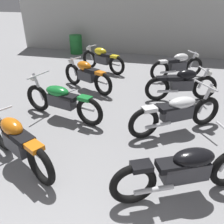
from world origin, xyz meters
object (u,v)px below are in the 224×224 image
object	(u,v)px
motorcycle_left_row_2	(61,100)
motorcycle_right_row_3	(182,84)
oil_drum	(76,44)
motorcycle_left_row_3	(87,75)
motorcycle_left_row_4	(102,59)
motorcycle_right_row_1	(186,170)
motorcycle_left_row_1	(17,142)
motorcycle_right_row_2	(177,112)
motorcycle_right_row_4	(178,65)

from	to	relation	value
motorcycle_left_row_2	motorcycle_right_row_3	size ratio (longest dim) A/B	1.12
oil_drum	motorcycle_left_row_3	bearing A→B (deg)	-64.25
oil_drum	motorcycle_left_row_4	bearing A→B (deg)	-49.78
motorcycle_right_row_1	oil_drum	distance (m)	8.95
motorcycle_left_row_2	motorcycle_right_row_1	bearing A→B (deg)	-32.59
motorcycle_left_row_1	motorcycle_right_row_1	size ratio (longest dim) A/B	0.90
motorcycle_left_row_1	motorcycle_right_row_3	xyz separation A→B (m)	(2.69, 3.38, 0.00)
motorcycle_left_row_4	motorcycle_right_row_1	xyz separation A→B (m)	(2.74, -5.32, -0.01)
motorcycle_left_row_4	motorcycle_right_row_2	distance (m)	4.44
motorcycle_right_row_2	motorcycle_right_row_4	xyz separation A→B (m)	(0.02, 3.39, 0.01)
motorcycle_left_row_1	oil_drum	distance (m)	7.86
motorcycle_right_row_2	motorcycle_right_row_3	world-z (taller)	motorcycle_right_row_2
motorcycle_left_row_3	motorcycle_right_row_2	bearing A→B (deg)	-34.13
motorcycle_left_row_3	motorcycle_right_row_3	world-z (taller)	same
motorcycle_left_row_3	motorcycle_right_row_2	world-z (taller)	motorcycle_right_row_2
motorcycle_left_row_1	motorcycle_right_row_1	distance (m)	2.67
motorcycle_left_row_4	motorcycle_left_row_1	bearing A→B (deg)	-89.25
motorcycle_right_row_4	motorcycle_left_row_1	bearing A→B (deg)	-116.76
motorcycle_left_row_2	motorcycle_right_row_1	world-z (taller)	same
motorcycle_left_row_3	motorcycle_right_row_4	xyz separation A→B (m)	(2.61, 1.64, 0.00)
motorcycle_left_row_3	motorcycle_right_row_4	distance (m)	3.08
motorcycle_right_row_3	motorcycle_right_row_2	bearing A→B (deg)	-94.25
motorcycle_left_row_1	motorcycle_left_row_4	xyz separation A→B (m)	(-0.07, 5.30, 0.00)
motorcycle_left_row_2	motorcycle_right_row_4	xyz separation A→B (m)	(2.59, 3.42, 0.01)
motorcycle_left_row_1	motorcycle_right_row_3	distance (m)	4.32
motorcycle_right_row_1	motorcycle_right_row_3	world-z (taller)	motorcycle_right_row_1
motorcycle_right_row_3	motorcycle_left_row_4	bearing A→B (deg)	145.14
motorcycle_left_row_1	motorcycle_left_row_2	size ratio (longest dim) A/B	0.84
motorcycle_right_row_4	oil_drum	xyz separation A→B (m)	(-4.59, 2.48, -0.03)
motorcycle_left_row_1	motorcycle_right_row_2	xyz separation A→B (m)	(2.56, 1.73, -0.01)
oil_drum	motorcycle_right_row_3	bearing A→B (deg)	-41.90
motorcycle_left_row_1	motorcycle_right_row_4	bearing A→B (deg)	63.24
motorcycle_left_row_1	oil_drum	size ratio (longest dim) A/B	2.10
motorcycle_right_row_3	oil_drum	bearing A→B (deg)	138.10
motorcycle_right_row_3	motorcycle_right_row_4	bearing A→B (deg)	93.48
motorcycle_left_row_2	motorcycle_right_row_2	world-z (taller)	same
motorcycle_right_row_4	motorcycle_left_row_3	bearing A→B (deg)	-147.86
motorcycle_left_row_2	motorcycle_left_row_4	xyz separation A→B (m)	(-0.06, 3.61, 0.01)
motorcycle_left_row_4	motorcycle_right_row_4	xyz separation A→B (m)	(2.65, -0.19, 0.00)
oil_drum	motorcycle_left_row_2	bearing A→B (deg)	-71.25
motorcycle_left_row_1	motorcycle_right_row_2	world-z (taller)	motorcycle_right_row_2
motorcycle_left_row_1	motorcycle_right_row_2	bearing A→B (deg)	33.96
motorcycle_right_row_1	motorcycle_right_row_3	distance (m)	3.40
motorcycle_left_row_4	motorcycle_right_row_2	size ratio (longest dim) A/B	0.99
motorcycle_right_row_3	motorcycle_left_row_1	bearing A→B (deg)	-128.44
motorcycle_right_row_3	motorcycle_left_row_3	bearing A→B (deg)	177.97
motorcycle_left_row_4	motorcycle_left_row_3	bearing A→B (deg)	-88.60
motorcycle_right_row_3	motorcycle_right_row_4	xyz separation A→B (m)	(-0.11, 1.73, 0.00)
motorcycle_right_row_2	motorcycle_left_row_1	bearing A→B (deg)	-146.04
motorcycle_right_row_4	oil_drum	size ratio (longest dim) A/B	2.03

